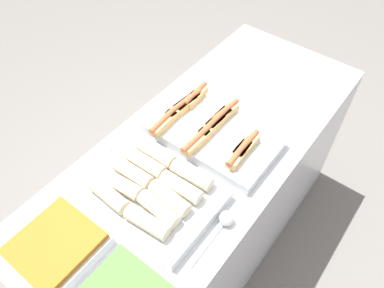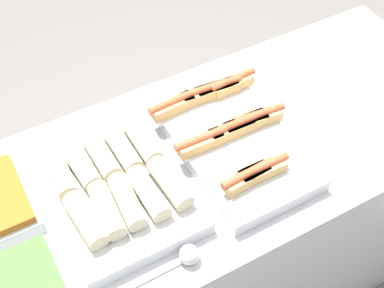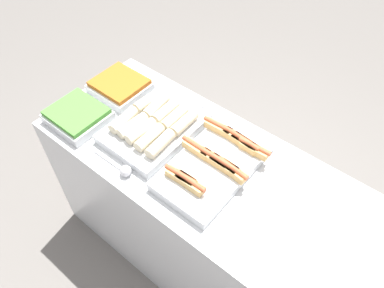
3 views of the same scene
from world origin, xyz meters
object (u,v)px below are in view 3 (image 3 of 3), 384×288
(tray_side_back, at_px, (120,86))
(serving_spoon_far, at_px, (199,104))
(tray_side_front, at_px, (78,116))
(serving_spoon_near, at_px, (124,170))
(tray_hotdogs, at_px, (216,163))
(tray_wraps, at_px, (154,126))

(tray_side_back, relative_size, serving_spoon_far, 1.23)
(tray_side_front, distance_m, serving_spoon_near, 0.42)
(tray_hotdogs, height_order, serving_spoon_far, tray_hotdogs)
(tray_side_front, bearing_deg, serving_spoon_near, -11.60)
(tray_hotdogs, bearing_deg, serving_spoon_far, 139.08)
(tray_hotdogs, xyz_separation_m, serving_spoon_near, (-0.30, -0.28, -0.01))
(tray_side_back, distance_m, serving_spoon_near, 0.56)
(serving_spoon_far, bearing_deg, tray_side_front, -131.83)
(tray_hotdogs, bearing_deg, tray_side_back, 172.46)
(tray_side_back, relative_size, serving_spoon_near, 1.17)
(tray_wraps, height_order, tray_side_back, tray_wraps)
(serving_spoon_near, bearing_deg, tray_side_front, 168.40)
(tray_wraps, bearing_deg, tray_hotdogs, 1.38)
(tray_hotdogs, bearing_deg, serving_spoon_near, -136.95)
(tray_side_front, relative_size, tray_side_back, 1.00)
(serving_spoon_far, bearing_deg, serving_spoon_near, -89.55)
(serving_spoon_near, bearing_deg, serving_spoon_far, 90.45)
(tray_wraps, distance_m, serving_spoon_near, 0.28)
(tray_hotdogs, relative_size, serving_spoon_far, 2.43)
(tray_side_front, relative_size, serving_spoon_near, 1.17)
(tray_hotdogs, height_order, serving_spoon_near, tray_hotdogs)
(tray_wraps, bearing_deg, serving_spoon_near, -76.41)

